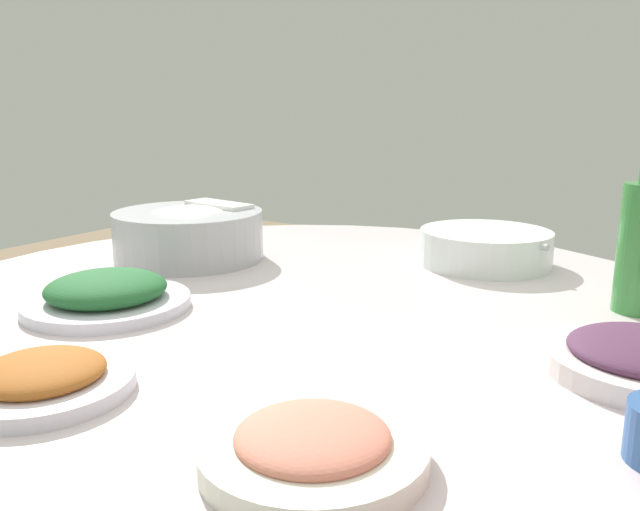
% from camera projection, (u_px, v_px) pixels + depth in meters
% --- Properties ---
extents(round_dining_table, '(1.30, 1.30, 0.76)m').
position_uv_depth(round_dining_table, '(303.00, 351.00, 1.03)').
color(round_dining_table, '#99999E').
rests_on(round_dining_table, ground).
extents(rice_bowl, '(0.29, 0.29, 0.10)m').
position_uv_depth(rice_bowl, '(189.00, 234.00, 1.27)').
color(rice_bowl, '#B2B5BA').
rests_on(rice_bowl, round_dining_table).
extents(soup_bowl, '(0.25, 0.24, 0.07)m').
position_uv_depth(soup_bowl, '(485.00, 249.00, 1.23)').
color(soup_bowl, white).
rests_on(soup_bowl, round_dining_table).
extents(dish_greens, '(0.24, 0.24, 0.06)m').
position_uv_depth(dish_greens, '(107.00, 294.00, 0.96)').
color(dish_greens, silver).
rests_on(dish_greens, round_dining_table).
extents(dish_shrimp, '(0.20, 0.20, 0.04)m').
position_uv_depth(dish_shrimp, '(313.00, 446.00, 0.55)').
color(dish_shrimp, silver).
rests_on(dish_shrimp, round_dining_table).
extents(dish_stirfry, '(0.19, 0.19, 0.04)m').
position_uv_depth(dish_stirfry, '(42.00, 378.00, 0.68)').
color(dish_stirfry, silver).
rests_on(dish_stirfry, round_dining_table).
extents(tea_cup_far, '(0.07, 0.07, 0.07)m').
position_uv_depth(tea_cup_far, '(193.00, 221.00, 1.50)').
color(tea_cup_far, '#2E538A').
rests_on(tea_cup_far, round_dining_table).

